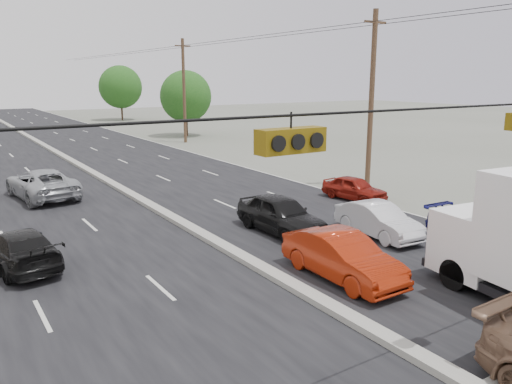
% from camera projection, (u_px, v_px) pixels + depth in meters
% --- Properties ---
extents(ground, '(200.00, 200.00, 0.00)m').
position_uv_depth(ground, '(456.00, 382.00, 10.59)').
color(ground, '#606356').
rests_on(ground, ground).
extents(road_surface, '(20.00, 160.00, 0.02)m').
position_uv_depth(road_surface, '(85.00, 170.00, 35.10)').
color(road_surface, black).
rests_on(road_surface, ground).
extents(center_median, '(0.50, 160.00, 0.20)m').
position_uv_depth(center_median, '(85.00, 168.00, 35.08)').
color(center_median, gray).
rests_on(center_median, ground).
extents(utility_pole_right_b, '(1.60, 0.30, 10.00)m').
position_uv_depth(utility_pole_right_b, '(371.00, 99.00, 28.34)').
color(utility_pole_right_b, '#422D1E').
rests_on(utility_pole_right_b, ground).
extents(utility_pole_right_c, '(1.60, 0.30, 10.00)m').
position_uv_depth(utility_pole_right_c, '(184.00, 90.00, 48.77)').
color(utility_pole_right_c, '#422D1E').
rests_on(utility_pole_right_c, ground).
extents(tree_right_mid, '(5.60, 5.60, 7.14)m').
position_uv_depth(tree_right_mid, '(186.00, 96.00, 54.36)').
color(tree_right_mid, '#382619').
rests_on(tree_right_mid, ground).
extents(tree_right_far, '(6.40, 6.40, 8.16)m').
position_uv_depth(tree_right_far, '(121.00, 87.00, 75.18)').
color(tree_right_far, '#382619').
rests_on(tree_right_far, ground).
extents(red_sedan, '(1.61, 4.51, 1.48)m').
position_uv_depth(red_sedan, '(342.00, 257.00, 15.86)').
color(red_sedan, '#992009').
rests_on(red_sedan, ground).
extents(queue_car_a, '(1.92, 4.61, 1.56)m').
position_uv_depth(queue_car_a, '(281.00, 215.00, 20.62)').
color(queue_car_a, black).
rests_on(queue_car_a, ground).
extents(queue_car_b, '(1.76, 4.17, 1.34)m').
position_uv_depth(queue_car_b, '(378.00, 220.00, 20.19)').
color(queue_car_b, silver).
rests_on(queue_car_b, ground).
extents(queue_car_d, '(2.01, 4.37, 1.24)m').
position_uv_depth(queue_car_d, '(479.00, 229.00, 19.17)').
color(queue_car_d, '#0F104E').
rests_on(queue_car_d, ground).
extents(queue_car_e, '(1.91, 3.79, 1.24)m').
position_uv_depth(queue_car_e, '(354.00, 189.00, 26.24)').
color(queue_car_e, maroon).
rests_on(queue_car_e, ground).
extents(oncoming_near, '(2.42, 4.69, 1.30)m').
position_uv_depth(oncoming_near, '(20.00, 249.00, 16.86)').
color(oncoming_near, black).
rests_on(oncoming_near, ground).
extents(oncoming_far, '(3.26, 5.90, 1.57)m').
position_uv_depth(oncoming_far, '(42.00, 184.00, 26.61)').
color(oncoming_far, '#9C9FA3').
rests_on(oncoming_far, ground).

